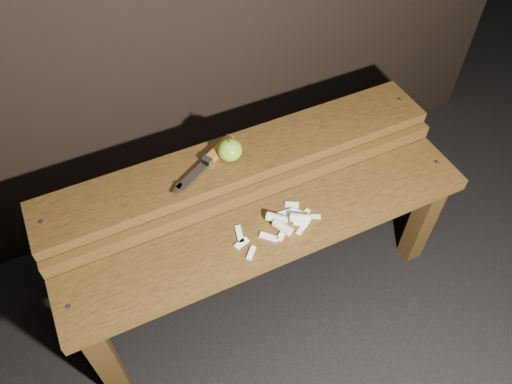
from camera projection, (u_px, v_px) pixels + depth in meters
name	position (u px, v px, depth m)	size (l,w,h in m)	color
ground	(263.00, 287.00, 1.72)	(60.00, 60.00, 0.00)	black
bench_front_tier	(274.00, 243.00, 1.42)	(1.20, 0.20, 0.42)	#301F0C
bench_rear_tier	(241.00, 175.00, 1.50)	(1.20, 0.21, 0.50)	#301F0C
apple	(230.00, 150.00, 1.41)	(0.07, 0.07, 0.08)	#66951E
knife	(214.00, 155.00, 1.42)	(0.23, 0.14, 0.02)	brown
apple_scraps	(284.00, 223.00, 1.37)	(0.26, 0.13, 0.03)	beige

